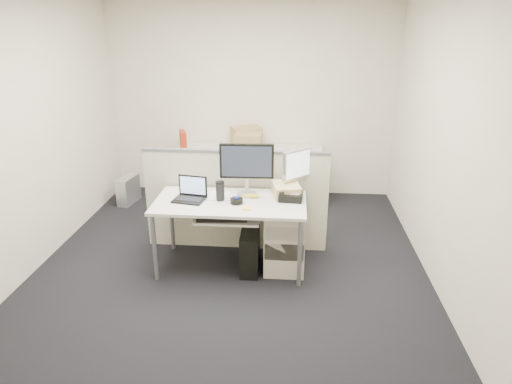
# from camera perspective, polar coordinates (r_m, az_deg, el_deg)

# --- Properties ---
(floor) EXTENTS (4.00, 4.50, 0.01)m
(floor) POSITION_cam_1_polar(r_m,az_deg,el_deg) (4.85, -3.08, -9.22)
(floor) COLOR black
(floor) RESTS_ON ground
(wall_back) EXTENTS (4.00, 0.02, 2.70)m
(wall_back) POSITION_cam_1_polar(r_m,az_deg,el_deg) (6.52, -0.62, 11.38)
(wall_back) COLOR beige
(wall_back) RESTS_ON ground
(wall_front) EXTENTS (4.00, 0.02, 2.70)m
(wall_front) POSITION_cam_1_polar(r_m,az_deg,el_deg) (2.27, -11.43, -7.80)
(wall_front) COLOR beige
(wall_front) RESTS_ON ground
(wall_left) EXTENTS (0.02, 4.50, 2.70)m
(wall_left) POSITION_cam_1_polar(r_m,az_deg,el_deg) (5.02, -26.80, 6.28)
(wall_left) COLOR beige
(wall_left) RESTS_ON ground
(wall_right) EXTENTS (0.02, 4.50, 2.70)m
(wall_right) POSITION_cam_1_polar(r_m,az_deg,el_deg) (4.51, 22.74, 5.47)
(wall_right) COLOR beige
(wall_right) RESTS_ON ground
(desk) EXTENTS (1.50, 0.75, 0.73)m
(desk) POSITION_cam_1_polar(r_m,az_deg,el_deg) (4.55, -3.24, -1.90)
(desk) COLOR silver
(desk) RESTS_ON floor
(keyboard_tray) EXTENTS (0.62, 0.32, 0.02)m
(keyboard_tray) POSITION_cam_1_polar(r_m,az_deg,el_deg) (4.41, -3.55, -3.34)
(keyboard_tray) COLOR silver
(keyboard_tray) RESTS_ON desk
(drawer_pedestal) EXTENTS (0.40, 0.55, 0.65)m
(drawer_pedestal) POSITION_cam_1_polar(r_m,az_deg,el_deg) (4.70, 3.62, -5.71)
(drawer_pedestal) COLOR beige
(drawer_pedestal) RESTS_ON floor
(cubicle_partition) EXTENTS (2.00, 0.06, 1.10)m
(cubicle_partition) POSITION_cam_1_polar(r_m,az_deg,el_deg) (5.00, -2.52, -1.15)
(cubicle_partition) COLOR beige
(cubicle_partition) RESTS_ON floor
(back_counter) EXTENTS (2.00, 0.60, 0.72)m
(back_counter) POSITION_cam_1_polar(r_m,az_deg,el_deg) (6.45, -0.85, 2.20)
(back_counter) COLOR beige
(back_counter) RESTS_ON floor
(monitor_main) EXTENTS (0.55, 0.23, 0.54)m
(monitor_main) POSITION_cam_1_polar(r_m,az_deg,el_deg) (4.58, -1.16, 2.79)
(monitor_main) COLOR black
(monitor_main) RESTS_ON desk
(monitor_small) EXTENTS (0.39, 0.38, 0.44)m
(monitor_small) POSITION_cam_1_polar(r_m,az_deg,el_deg) (4.71, 5.09, 2.57)
(monitor_small) COLOR #B7B7BC
(monitor_small) RESTS_ON desk
(laptop) EXTENTS (0.34, 0.27, 0.23)m
(laptop) POSITION_cam_1_polar(r_m,az_deg,el_deg) (4.54, -8.42, 0.26)
(laptop) COLOR black
(laptop) RESTS_ON desk
(trackball) EXTENTS (0.14, 0.14, 0.05)m
(trackball) POSITION_cam_1_polar(r_m,az_deg,el_deg) (4.46, -2.44, -1.12)
(trackball) COLOR black
(trackball) RESTS_ON desk
(desk_phone) EXTENTS (0.25, 0.21, 0.07)m
(desk_phone) POSITION_cam_1_polar(r_m,az_deg,el_deg) (4.55, 4.38, -0.57)
(desk_phone) COLOR black
(desk_phone) RESTS_ON desk
(paper_stack) EXTENTS (0.21, 0.26, 0.01)m
(paper_stack) POSITION_cam_1_polar(r_m,az_deg,el_deg) (4.65, -4.52, -0.48)
(paper_stack) COLOR silver
(paper_stack) RESTS_ON desk
(sticky_pad) EXTENTS (0.09, 0.09, 0.01)m
(sticky_pad) POSITION_cam_1_polar(r_m,az_deg,el_deg) (4.34, -1.23, -2.02)
(sticky_pad) COLOR yellow
(sticky_pad) RESTS_ON desk
(travel_mug) EXTENTS (0.10, 0.10, 0.18)m
(travel_mug) POSITION_cam_1_polar(r_m,az_deg,el_deg) (4.53, -4.50, 0.06)
(travel_mug) COLOR black
(travel_mug) RESTS_ON desk
(banana) EXTENTS (0.19, 0.05, 0.04)m
(banana) POSITION_cam_1_polar(r_m,az_deg,el_deg) (4.59, -0.69, -0.51)
(banana) COLOR gold
(banana) RESTS_ON desk
(cellphone) EXTENTS (0.07, 0.11, 0.01)m
(cellphone) POSITION_cam_1_polar(r_m,az_deg,el_deg) (4.70, -1.72, -0.19)
(cellphone) COLOR black
(cellphone) RESTS_ON desk
(manila_folders) EXTENTS (0.32, 0.37, 0.12)m
(manila_folders) POSITION_cam_1_polar(r_m,az_deg,el_deg) (4.65, 3.80, 0.27)
(manila_folders) COLOR tan
(manila_folders) RESTS_ON desk
(keyboard) EXTENTS (0.49, 0.22, 0.03)m
(keyboard) POSITION_cam_1_polar(r_m,az_deg,el_deg) (4.37, -4.28, -3.24)
(keyboard) COLOR black
(keyboard) RESTS_ON keyboard_tray
(pc_tower_desk) EXTENTS (0.19, 0.46, 0.42)m
(pc_tower_desk) POSITION_cam_1_polar(r_m,az_deg,el_deg) (4.68, -0.76, -7.35)
(pc_tower_desk) COLOR black
(pc_tower_desk) RESTS_ON floor
(pc_tower_spare_dark) EXTENTS (0.32, 0.46, 0.40)m
(pc_tower_spare_dark) POSITION_cam_1_polar(r_m,az_deg,el_deg) (6.78, -9.63, 1.40)
(pc_tower_spare_dark) COLOR black
(pc_tower_spare_dark) RESTS_ON floor
(pc_tower_spare_silver) EXTENTS (0.22, 0.42, 0.38)m
(pc_tower_spare_silver) POSITION_cam_1_polar(r_m,az_deg,el_deg) (6.61, -15.66, 0.27)
(pc_tower_spare_silver) COLOR #B7B7BC
(pc_tower_spare_silver) RESTS_ON floor
(cardboard_box_left) EXTENTS (0.48, 0.43, 0.29)m
(cardboard_box_left) POSITION_cam_1_polar(r_m,az_deg,el_deg) (6.43, -1.21, 6.84)
(cardboard_box_left) COLOR tan
(cardboard_box_left) RESTS_ON back_counter
(cardboard_box_right) EXTENTS (0.37, 0.29, 0.26)m
(cardboard_box_right) POSITION_cam_1_polar(r_m,az_deg,el_deg) (6.20, -0.98, 6.14)
(cardboard_box_right) COLOR tan
(cardboard_box_right) RESTS_ON back_counter
(red_binder) EXTENTS (0.16, 0.29, 0.27)m
(red_binder) POSITION_cam_1_polar(r_m,az_deg,el_deg) (6.37, -9.10, 6.32)
(red_binder) COLOR #A12510
(red_binder) RESTS_ON back_counter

